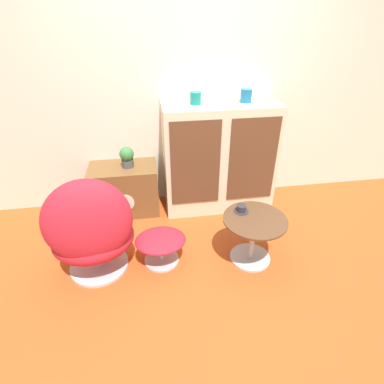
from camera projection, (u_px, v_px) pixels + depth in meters
ground_plane at (210, 275)px, 2.60m from camera, size 12.00×12.00×0.00m
wall_back at (187, 86)px, 3.09m from camera, size 6.40×0.06×2.60m
sideboard at (219, 158)px, 3.27m from camera, size 1.19×0.49×1.18m
tv_console at (125, 189)px, 3.32m from camera, size 0.72×0.44×0.55m
egg_chair at (91, 231)px, 2.41m from camera, size 0.75×0.70×0.95m
ottoman at (161, 243)px, 2.64m from camera, size 0.45×0.38×0.28m
coffee_table at (253, 233)px, 2.63m from camera, size 0.55×0.55×0.45m
vase_leftmost at (196, 98)px, 2.90m from camera, size 0.11×0.11×0.12m
vase_inner_left at (246, 96)px, 2.96m from camera, size 0.11×0.11×0.13m
potted_plant at (127, 157)px, 3.12m from camera, size 0.15×0.15×0.22m
teacup at (241, 209)px, 2.63m from camera, size 0.13×0.13×0.06m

